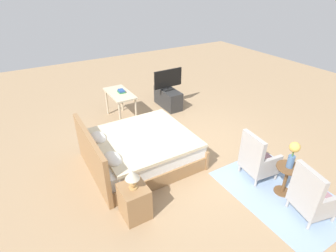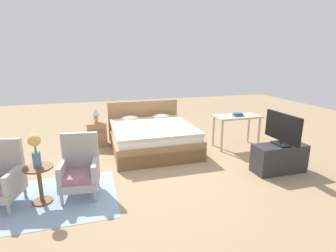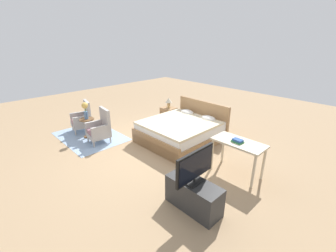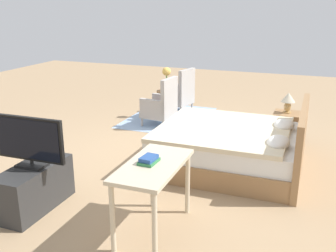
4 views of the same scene
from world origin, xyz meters
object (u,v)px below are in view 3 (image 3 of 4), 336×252
at_px(armchair_by_window_left, 83,119).
at_px(tv_stand, 194,195).
at_px(tv_flatscreen, 195,166).
at_px(vanity_desk, 238,147).
at_px(nightstand, 169,116).
at_px(side_table, 88,126).
at_px(bed, 182,130).
at_px(table_lamp, 169,101).
at_px(book_stack, 238,141).
at_px(armchair_by_window_right, 100,129).
at_px(flower_vase, 85,109).

distance_m(armchair_by_window_left, tv_stand, 4.52).
relative_size(tv_flatscreen, vanity_desk, 0.82).
relative_size(nightstand, tv_stand, 0.58).
bearing_deg(side_table, bed, 41.05).
height_order(table_lamp, book_stack, table_lamp).
bearing_deg(armchair_by_window_right, vanity_desk, 20.49).
bearing_deg(tv_stand, armchair_by_window_left, 177.89).
height_order(armchair_by_window_right, vanity_desk, armchair_by_window_right).
bearing_deg(table_lamp, armchair_by_window_right, -97.64).
xyz_separation_m(armchair_by_window_left, side_table, (0.52, -0.10, -0.04)).
distance_m(armchair_by_window_right, flower_vase, 0.72).
xyz_separation_m(nightstand, book_stack, (3.08, -1.07, 0.50)).
bearing_deg(armchair_by_window_right, tv_flatscreen, -2.78).
bearing_deg(vanity_desk, armchair_by_window_left, -164.12).
distance_m(table_lamp, book_stack, 3.26).
height_order(armchair_by_window_right, side_table, armchair_by_window_right).
bearing_deg(side_table, nightstand, 70.42).
height_order(nightstand, tv_flatscreen, tv_flatscreen).
bearing_deg(tv_stand, table_lamp, 141.83).
bearing_deg(table_lamp, side_table, -109.58).
xyz_separation_m(bed, armchair_by_window_left, (-2.56, -1.67, 0.08)).
bearing_deg(armchair_by_window_left, table_lamp, 59.06).
bearing_deg(flower_vase, armchair_by_window_left, 169.11).
relative_size(bed, armchair_by_window_left, 2.18).
bearing_deg(tv_flatscreen, bed, 136.95).
distance_m(tv_stand, tv_flatscreen, 0.56).
xyz_separation_m(bed, tv_flatscreen, (1.96, -1.83, 0.51)).
distance_m(armchair_by_window_left, armchair_by_window_right, 1.07).
bearing_deg(table_lamp, book_stack, -19.22).
distance_m(armchair_by_window_right, side_table, 0.56).
bearing_deg(tv_stand, vanity_desk, 91.85).
distance_m(tv_flatscreen, book_stack, 1.39).
xyz_separation_m(nightstand, vanity_desk, (3.09, -1.03, 0.35)).
height_order(bed, armchair_by_window_left, bed).
xyz_separation_m(side_table, nightstand, (0.85, 2.40, -0.07)).
bearing_deg(side_table, flower_vase, 180.00).
distance_m(bed, tv_stand, 2.68).
relative_size(side_table, table_lamp, 1.67).
distance_m(side_table, tv_stand, 3.99).
height_order(armchair_by_window_right, tv_flatscreen, tv_flatscreen).
height_order(side_table, vanity_desk, vanity_desk).
bearing_deg(armchair_by_window_right, nightstand, 82.36).
xyz_separation_m(armchair_by_window_left, tv_flatscreen, (4.52, -0.17, 0.43)).
relative_size(side_table, book_stack, 2.44).
bearing_deg(armchair_by_window_left, vanity_desk, 15.88).
xyz_separation_m(bed, vanity_desk, (1.91, -0.40, 0.34)).
height_order(bed, vanity_desk, bed).
bearing_deg(side_table, tv_flatscreen, -0.93).
xyz_separation_m(armchair_by_window_right, table_lamp, (0.31, 2.30, 0.39)).
xyz_separation_m(side_table, tv_stand, (3.99, -0.07, -0.09)).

